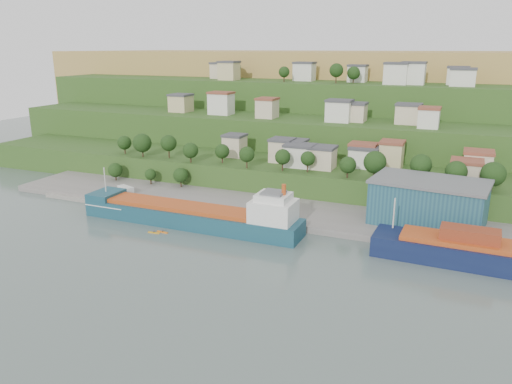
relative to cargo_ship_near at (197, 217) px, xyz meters
The scene contains 10 objects.
ground 14.70m from the cargo_ship_near, 34.56° to the right, with size 500.00×500.00×0.00m, color #4E5F5B.
quay 37.65m from the cargo_ship_near, 31.85° to the left, with size 220.00×26.00×4.00m, color slate.
pebble_beach 45.35m from the cargo_ship_near, 162.24° to the left, with size 40.00×18.00×2.40m, color slate.
hillside 160.96m from the cargo_ship_near, 85.75° to the left, with size 360.00×210.58×96.00m.
cargo_ship_near is the anchor object (origin of this frame).
warehouse 66.43m from the cargo_ship_near, 20.16° to the left, with size 33.08×22.63×12.80m.
caravan 39.50m from the cargo_ship_near, 157.66° to the left, with size 6.38×2.66×2.98m, color silver.
dinghy 29.53m from the cargo_ship_near, 158.54° to the left, with size 3.72×1.39×0.74m, color silver.
kayak_orange 10.91m from the cargo_ship_near, 126.35° to the right, with size 3.64×0.92×0.90m.
kayak_yellow 13.14m from the cargo_ship_near, 129.82° to the right, with size 3.55×0.89×0.88m.
Camera 1 is at (57.95, -111.61, 50.44)m, focal length 35.00 mm.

